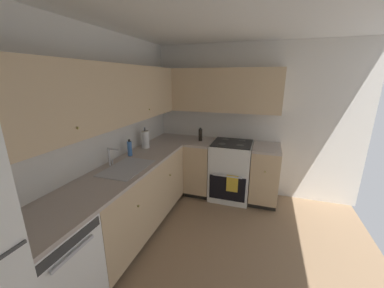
# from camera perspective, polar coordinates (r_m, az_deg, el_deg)

# --- Properties ---
(ground_plane) EXTENTS (3.88, 3.16, 0.02)m
(ground_plane) POSITION_cam_1_polar(r_m,az_deg,el_deg) (2.63, 9.43, -30.79)
(ground_plane) COLOR #937556
(wall_back) EXTENTS (3.98, 0.05, 2.43)m
(wall_back) POSITION_cam_1_polar(r_m,az_deg,el_deg) (2.63, -26.04, -0.62)
(wall_back) COLOR silver
(wall_back) RESTS_ON ground_plane
(wall_right) EXTENTS (0.05, 3.26, 2.43)m
(wall_right) POSITION_cam_1_polar(r_m,az_deg,el_deg) (3.82, 14.99, 5.31)
(wall_right) COLOR silver
(wall_right) RESTS_ON ground_plane
(dishwasher) EXTENTS (0.60, 0.63, 0.88)m
(dishwasher) POSITION_cam_1_polar(r_m,az_deg,el_deg) (2.29, -32.70, -26.46)
(dishwasher) COLOR white
(dishwasher) RESTS_ON ground_plane
(lower_cabinets_back) EXTENTS (1.87, 0.62, 0.88)m
(lower_cabinets_back) POSITION_cam_1_polar(r_m,az_deg,el_deg) (3.02, -14.22, -13.13)
(lower_cabinets_back) COLOR tan
(lower_cabinets_back) RESTS_ON ground_plane
(countertop_back) EXTENTS (3.07, 0.60, 0.03)m
(countertop_back) POSITION_cam_1_polar(r_m,az_deg,el_deg) (2.83, -14.83, -5.07)
(countertop_back) COLOR #B7A89E
(countertop_back) RESTS_ON lower_cabinets_back
(lower_cabinets_right) EXTENTS (0.62, 1.44, 0.88)m
(lower_cabinets_right) POSITION_cam_1_polar(r_m,az_deg,el_deg) (3.76, 9.85, -6.85)
(lower_cabinets_right) COLOR tan
(lower_cabinets_right) RESTS_ON ground_plane
(countertop_right) EXTENTS (0.60, 1.44, 0.03)m
(countertop_right) POSITION_cam_1_polar(r_m,az_deg,el_deg) (3.60, 10.19, -0.17)
(countertop_right) COLOR #B7A89E
(countertop_right) RESTS_ON lower_cabinets_right
(oven_range) EXTENTS (0.68, 0.62, 1.07)m
(oven_range) POSITION_cam_1_polar(r_m,az_deg,el_deg) (3.76, 9.74, -6.44)
(oven_range) COLOR white
(oven_range) RESTS_ON ground_plane
(upper_cabinets_back) EXTENTS (2.75, 0.34, 0.66)m
(upper_cabinets_back) POSITION_cam_1_polar(r_m,az_deg,el_deg) (2.60, -20.73, 11.22)
(upper_cabinets_back) COLOR tan
(upper_cabinets_right) EXTENTS (0.32, 1.99, 0.66)m
(upper_cabinets_right) POSITION_cam_1_polar(r_m,az_deg,el_deg) (3.66, 5.93, 13.31)
(upper_cabinets_right) COLOR tan
(sink) EXTENTS (0.62, 0.40, 0.10)m
(sink) POSITION_cam_1_polar(r_m,az_deg,el_deg) (2.71, -15.94, -6.65)
(sink) COLOR #B7B7BC
(sink) RESTS_ON countertop_back
(faucet) EXTENTS (0.07, 0.16, 0.22)m
(faucet) POSITION_cam_1_polar(r_m,az_deg,el_deg) (2.77, -19.74, -2.68)
(faucet) COLOR silver
(faucet) RESTS_ON countertop_back
(soap_bottle) EXTENTS (0.06, 0.06, 0.22)m
(soap_bottle) POSITION_cam_1_polar(r_m,az_deg,el_deg) (3.08, -15.40, -1.08)
(soap_bottle) COLOR #3F72BF
(soap_bottle) RESTS_ON countertop_back
(paper_towel_roll) EXTENTS (0.11, 0.11, 0.31)m
(paper_towel_roll) POSITION_cam_1_polar(r_m,az_deg,el_deg) (3.37, -11.64, 1.15)
(paper_towel_roll) COLOR white
(paper_towel_roll) RESTS_ON countertop_back
(oil_bottle) EXTENTS (0.06, 0.06, 0.22)m
(oil_bottle) POSITION_cam_1_polar(r_m,az_deg,el_deg) (3.67, 2.13, 2.32)
(oil_bottle) COLOR black
(oil_bottle) RESTS_ON countertop_right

